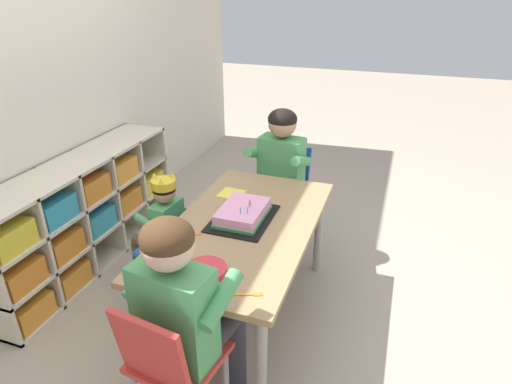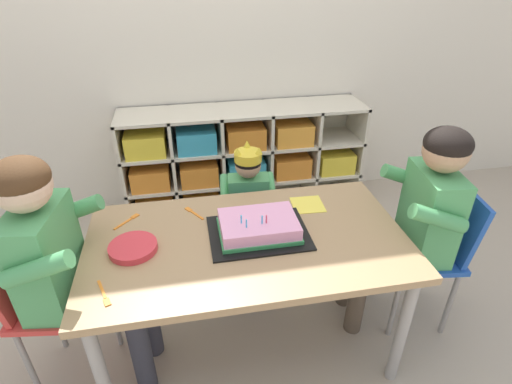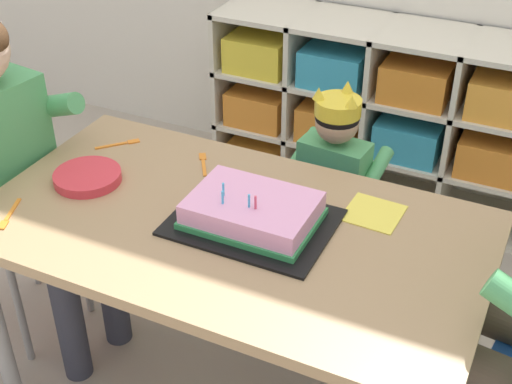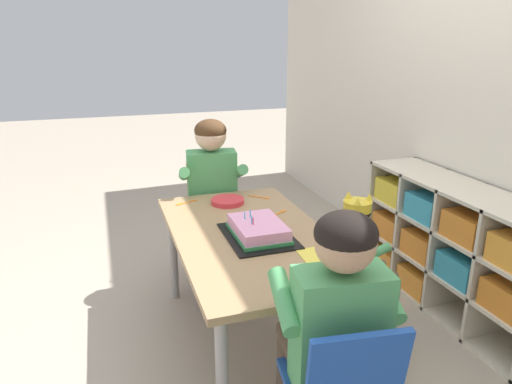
% 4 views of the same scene
% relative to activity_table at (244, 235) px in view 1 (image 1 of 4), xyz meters
% --- Properties ---
extents(ground, '(16.00, 16.00, 0.00)m').
position_rel_activity_table_xyz_m(ground, '(0.00, 0.00, -0.56)').
color(ground, tan).
extents(storage_cubby_shelf, '(1.63, 0.34, 0.74)m').
position_rel_activity_table_xyz_m(storage_cubby_shelf, '(0.10, 1.21, -0.18)').
color(storage_cubby_shelf, beige).
rests_on(storage_cubby_shelf, ground).
extents(activity_table, '(1.29, 0.72, 0.62)m').
position_rel_activity_table_xyz_m(activity_table, '(0.00, 0.00, 0.00)').
color(activity_table, '#A37F56').
rests_on(activity_table, ground).
extents(classroom_chair_blue, '(0.35, 0.38, 0.59)m').
position_rel_activity_table_xyz_m(classroom_chair_blue, '(0.09, 0.45, -0.21)').
color(classroom_chair_blue, blue).
rests_on(classroom_chair_blue, ground).
extents(child_with_crown, '(0.31, 0.31, 0.79)m').
position_rel_activity_table_xyz_m(child_with_crown, '(0.10, 0.56, -0.07)').
color(child_with_crown, '#4C9E5B').
rests_on(child_with_crown, ground).
extents(classroom_chair_adult_side, '(0.38, 0.37, 0.75)m').
position_rel_activity_table_xyz_m(classroom_chair_adult_side, '(-0.81, -0.00, -0.10)').
color(classroom_chair_adult_side, red).
rests_on(classroom_chair_adult_side, ground).
extents(adult_helper_seated, '(0.45, 0.43, 1.05)m').
position_rel_activity_table_xyz_m(adult_helper_seated, '(-0.69, -0.02, 0.10)').
color(adult_helper_seated, '#4C9E5B').
rests_on(adult_helper_seated, ground).
extents(classroom_chair_guest_side, '(0.39, 0.38, 0.72)m').
position_rel_activity_table_xyz_m(classroom_chair_guest_side, '(0.89, 0.03, -0.12)').
color(classroom_chair_guest_side, '#1E4CA8').
rests_on(classroom_chair_guest_side, ground).
extents(guest_at_table_side, '(0.45, 0.43, 1.02)m').
position_rel_activity_table_xyz_m(guest_at_table_side, '(0.77, 0.04, 0.07)').
color(guest_at_table_side, '#4C9E5B').
rests_on(guest_at_table_side, ground).
extents(birthday_cake_on_tray, '(0.40, 0.30, 0.11)m').
position_rel_activity_table_xyz_m(birthday_cake_on_tray, '(0.05, 0.02, 0.10)').
color(birthday_cake_on_tray, black).
rests_on(birthday_cake_on_tray, activity_table).
extents(paper_plate_stack, '(0.19, 0.19, 0.03)m').
position_rel_activity_table_xyz_m(paper_plate_stack, '(-0.45, 0.01, 0.08)').
color(paper_plate_stack, '#DB333D').
rests_on(paper_plate_stack, activity_table).
extents(paper_napkin_square, '(0.15, 0.15, 0.00)m').
position_rel_activity_table_xyz_m(paper_napkin_square, '(0.31, 0.20, 0.07)').
color(paper_napkin_square, '#F4DB4C').
rests_on(paper_napkin_square, activity_table).
extents(fork_beside_plate_stack, '(0.08, 0.11, 0.00)m').
position_rel_activity_table_xyz_m(fork_beside_plate_stack, '(-0.21, 0.23, 0.07)').
color(fork_beside_plate_stack, orange).
rests_on(fork_beside_plate_stack, activity_table).
extents(fork_at_table_front_edge, '(0.10, 0.11, 0.00)m').
position_rel_activity_table_xyz_m(fork_at_table_front_edge, '(-0.48, 0.22, 0.07)').
color(fork_at_table_front_edge, orange).
rests_on(fork_at_table_front_edge, activity_table).
extents(fork_near_cake_tray, '(0.06, 0.13, 0.00)m').
position_rel_activity_table_xyz_m(fork_near_cake_tray, '(-0.53, -0.22, 0.07)').
color(fork_near_cake_tray, orange).
rests_on(fork_near_cake_tray, activity_table).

